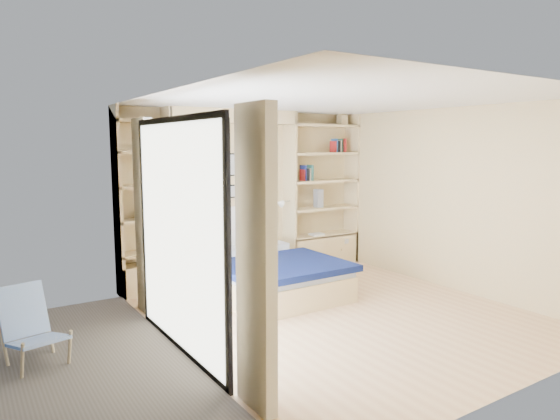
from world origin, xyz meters
TOP-DOWN VIEW (x-y plane):
  - ground at (0.00, 0.00)m, footprint 4.50×4.50m
  - room_shell at (-0.39, 1.52)m, footprint 4.50×4.50m
  - bed at (-0.26, 1.15)m, footprint 1.60×2.08m
  - photo_gallery at (-0.45, 2.22)m, footprint 1.48×0.02m
  - reading_lamps at (-0.30, 2.00)m, footprint 1.92×0.12m
  - shelf_decor at (1.12, 2.07)m, footprint 3.58×0.23m
  - deck_chair at (-3.22, 0.50)m, footprint 0.58×0.79m

SIDE VIEW (x-z plane):
  - ground at x=0.00m, z-range 0.00..0.00m
  - bed at x=-0.26m, z-range -0.27..0.80m
  - deck_chair at x=-3.22m, z-range -0.02..0.70m
  - room_shell at x=-0.39m, z-range -1.17..3.33m
  - reading_lamps at x=-0.30m, z-range 1.03..1.17m
  - photo_gallery at x=-0.45m, z-range 1.19..2.01m
  - shelf_decor at x=1.12m, z-range 0.68..2.71m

